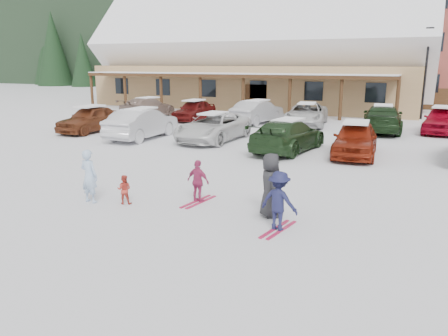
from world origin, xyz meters
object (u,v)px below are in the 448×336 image
at_px(lamp_post, 426,68).
at_px(parked_car_11, 382,119).
at_px(bystander_dark, 270,185).
at_px(parked_car_3, 288,135).
at_px(day_lodge, 255,62).
at_px(toddler_red, 124,189).
at_px(parked_car_4, 355,139).
at_px(child_navy, 279,201).
at_px(parked_car_8, 194,110).
at_px(parked_car_12, 442,120).
at_px(parked_car_0, 91,119).
at_px(adult_skier, 89,176).
at_px(parked_car_7, 148,107).
at_px(child_magenta, 198,181).
at_px(parked_car_2, 213,127).
at_px(parked_car_1, 142,123).
at_px(parked_car_10, 306,114).
at_px(parked_car_9, 257,112).

distance_m(lamp_post, parked_car_11, 8.04).
relative_size(bystander_dark, parked_car_3, 0.34).
height_order(day_lodge, parked_car_3, day_lodge).
relative_size(toddler_red, bystander_dark, 0.50).
bearing_deg(day_lodge, parked_car_11, -43.32).
distance_m(parked_car_4, parked_car_11, 7.47).
bearing_deg(parked_car_4, parked_car_3, 179.43).
xyz_separation_m(toddler_red, child_navy, (4.54, -0.11, 0.30)).
bearing_deg(parked_car_3, parked_car_11, -105.49).
relative_size(child_navy, parked_car_8, 0.35).
relative_size(parked_car_3, parked_car_12, 1.13).
bearing_deg(bystander_dark, day_lodge, -10.47).
distance_m(child_navy, parked_car_12, 18.30).
distance_m(toddler_red, parked_car_0, 13.98).
relative_size(lamp_post, parked_car_0, 1.43).
relative_size(adult_skier, child_navy, 1.06).
distance_m(parked_car_7, parked_car_11, 16.17).
bearing_deg(child_magenta, parked_car_3, -82.95).
xyz_separation_m(day_lodge, lamp_post, (14.08, -4.13, -0.45)).
distance_m(parked_car_2, parked_car_8, 8.17).
height_order(parked_car_1, parked_car_11, parked_car_1).
bearing_deg(parked_car_4, parked_car_8, 143.18).
distance_m(lamp_post, parked_car_12, 7.01).
distance_m(child_magenta, parked_car_1, 11.34).
relative_size(parked_car_3, parked_car_10, 0.96).
height_order(parked_car_0, parked_car_3, parked_car_0).
bearing_deg(bystander_dark, child_navy, 178.73).
relative_size(parked_car_2, parked_car_4, 1.19).
height_order(child_magenta, parked_car_8, parked_car_8).
bearing_deg(toddler_red, parked_car_4, -138.01).
height_order(toddler_red, parked_car_11, parked_car_11).
bearing_deg(lamp_post, bystander_dark, -97.83).
distance_m(child_navy, parked_car_8, 20.51).
xyz_separation_m(child_navy, parked_car_9, (-7.04, 17.54, 0.03)).
bearing_deg(parked_car_3, parked_car_9, -53.55).
height_order(lamp_post, parked_car_2, lamp_post).
height_order(child_navy, parked_car_12, parked_car_12).
distance_m(day_lodge, parked_car_2, 18.89).
bearing_deg(parked_car_12, parked_car_8, -170.29).
xyz_separation_m(toddler_red, parked_car_10, (0.72, 17.59, 0.29)).
xyz_separation_m(day_lodge, child_magenta, (8.64, -27.27, -3.33)).
relative_size(parked_car_2, parked_car_8, 1.24).
height_order(lamp_post, parked_car_7, lamp_post).
relative_size(adult_skier, parked_car_1, 0.32).
bearing_deg(parked_car_7, toddler_red, 127.45).
xyz_separation_m(child_magenta, parked_car_12, (6.55, 16.79, 0.13)).
distance_m(child_magenta, parked_car_12, 18.03).
height_order(parked_car_3, parked_car_4, parked_car_4).
bearing_deg(adult_skier, parked_car_12, -113.08).
height_order(parked_car_1, parked_car_12, parked_car_1).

